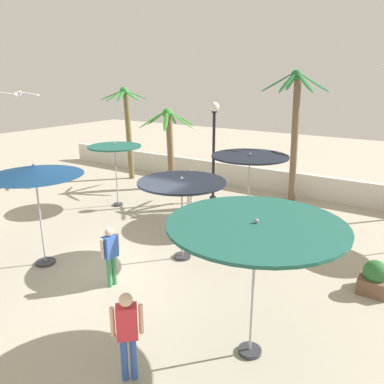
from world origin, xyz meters
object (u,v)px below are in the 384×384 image
Objects in this scene: patio_umbrella_1 at (256,229)px; patio_umbrella_2 at (115,150)px; palm_tree_2 at (295,119)px; planter at (374,278)px; seagull_0 at (17,94)px; guest_2 at (127,328)px; guest_3 at (190,187)px; palm_tree_1 at (127,121)px; guest_1 at (110,251)px; patio_umbrella_0 at (250,159)px; patio_umbrella_4 at (35,172)px; lamp_post_1 at (214,139)px; palm_tree_0 at (169,137)px; patio_umbrella_5 at (182,187)px.

patio_umbrella_1 is 9.83m from patio_umbrella_2.
patio_umbrella_1 is 10.21m from palm_tree_2.
patio_umbrella_1 is 3.74× the size of planter.
seagull_0 is at bearing -177.66° from patio_umbrella_1.
seagull_0 reaches higher than guest_2.
patio_umbrella_1 reaches higher than guest_3.
seagull_0 is (4.89, -9.02, 1.77)m from palm_tree_1.
guest_1 is (7.04, -8.42, -2.04)m from palm_tree_1.
patio_umbrella_2 is 4.59m from palm_tree_1.
patio_umbrella_0 is 1.04× the size of patio_umbrella_2.
planter is (4.34, -6.11, -3.09)m from palm_tree_2.
seagull_0 is at bearing -109.05° from palm_tree_2.
patio_umbrella_4 is 2.11m from seagull_0.
guest_1 is 0.92× the size of guest_2.
guest_2 is at bearing -21.22° from patio_umbrella_4.
palm_tree_1 is 5.77m from lamp_post_1.
guest_1 is 1.73× the size of seagull_0.
palm_tree_0 is 2.86m from palm_tree_1.
palm_tree_0 reaches higher than patio_umbrella_4.
patio_umbrella_0 reaches higher than guest_3.
patio_umbrella_4 is at bearing -68.90° from patio_umbrella_2.
palm_tree_2 is at bearing 68.55° from patio_umbrella_4.
patio_umbrella_4 is at bearing 178.62° from patio_umbrella_1.
palm_tree_0 reaches higher than patio_umbrella_0.
patio_umbrella_0 is 3.56m from palm_tree_2.
seagull_0 reaches higher than patio_umbrella_0.
patio_umbrella_0 is 8.30m from palm_tree_1.
guest_3 is at bearing 161.89° from planter.
patio_umbrella_0 is 0.86× the size of patio_umbrella_1.
palm_tree_0 is 11.24m from planter.
lamp_post_1 is (3.01, 2.69, 0.36)m from patio_umbrella_2.
patio_umbrella_5 is 1.44× the size of guest_3.
guest_1 is (-0.91, -6.10, -1.38)m from patio_umbrella_0.
guest_1 is (2.46, 0.19, -1.76)m from patio_umbrella_4.
patio_umbrella_1 reaches higher than patio_umbrella_5.
palm_tree_1 is at bearing 141.25° from patio_umbrella_5.
planter is (12.70, -5.08, -2.61)m from palm_tree_1.
palm_tree_0 is at bearing 153.72° from planter.
patio_umbrella_5 is at bearing -50.81° from palm_tree_0.
guest_3 is at bearing -168.40° from patio_umbrella_0.
patio_umbrella_4 is at bearing 127.74° from seagull_0.
patio_umbrella_4 is at bearing -175.50° from guest_1.
patio_umbrella_0 is at bearing 81.55° from guest_1.
patio_umbrella_5 is at bearing -38.75° from palm_tree_1.
lamp_post_1 is at bearing 81.77° from patio_umbrella_4.
lamp_post_1 is 8.46m from planter.
patio_umbrella_4 is (1.91, -4.94, 0.37)m from patio_umbrella_2.
palm_tree_0 is (-5.15, 2.13, 0.08)m from patio_umbrella_0.
palm_tree_0 reaches higher than patio_umbrella_5.
guest_2 is (9.58, -10.55, -1.95)m from palm_tree_1.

